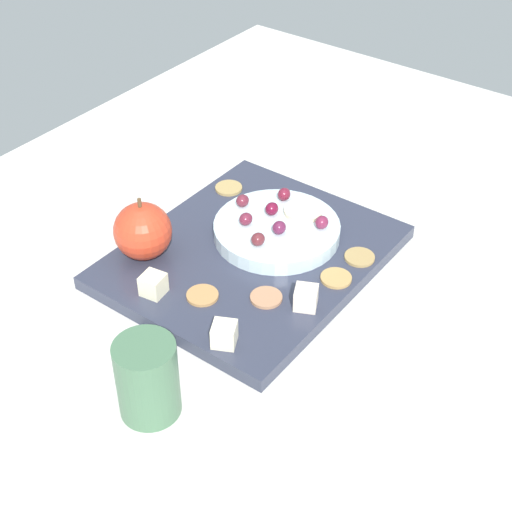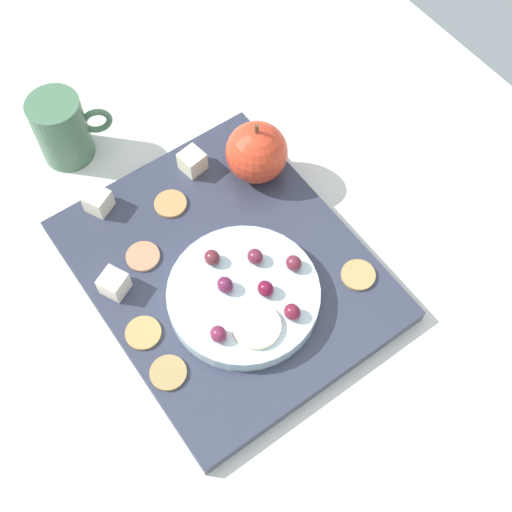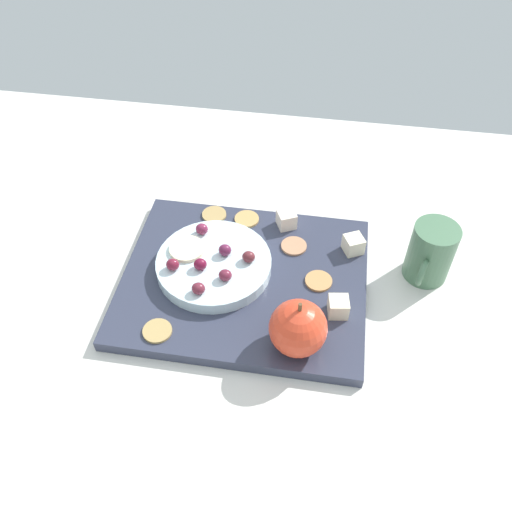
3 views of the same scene
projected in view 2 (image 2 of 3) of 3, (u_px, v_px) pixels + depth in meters
table at (222, 261)px, 83.62cm from camera, size 141.36×96.44×4.69cm
platter at (226, 270)px, 79.34cm from camera, size 36.05×29.83×1.86cm
serving_dish at (244, 295)px, 75.57cm from camera, size 17.22×17.22×2.00cm
apple_whole at (257, 152)px, 81.80cm from camera, size 7.65×7.65×7.65cm
apple_stem at (257, 129)px, 77.93cm from camera, size 0.50×0.50×1.20cm
cheese_cube_0 at (114, 284)px, 75.87cm from camera, size 3.66×3.66×2.74cm
cheese_cube_1 at (98, 201)px, 81.29cm from camera, size 3.68×3.68×2.74cm
cheese_cube_2 at (192, 161)px, 84.18cm from camera, size 3.13×3.13×2.74cm
cracker_0 at (143, 333)px, 74.23cm from camera, size 4.01×4.01×0.40cm
cracker_1 at (358, 275)px, 77.72cm from camera, size 4.01×4.01×0.40cm
cracker_2 at (168, 373)px, 71.99cm from camera, size 4.01×4.01×0.40cm
cracker_3 at (143, 257)px, 78.91cm from camera, size 4.01×4.01×0.40cm
cracker_4 at (171, 204)px, 82.50cm from camera, size 4.01×4.01×0.40cm
grape_0 at (212, 258)px, 75.79cm from camera, size 1.93×1.74×1.74cm
grape_1 at (294, 263)px, 75.47cm from camera, size 1.93×1.74×1.70cm
grape_2 at (218, 334)px, 71.27cm from camera, size 1.93×1.74×1.79cm
grape_3 at (292, 312)px, 72.50cm from camera, size 1.93×1.74×1.81cm
grape_4 at (255, 257)px, 75.89cm from camera, size 1.93×1.74×1.68cm
grape_5 at (266, 289)px, 73.86cm from camera, size 1.93×1.74×1.79cm
grape_6 at (225, 285)px, 74.08cm from camera, size 1.93×1.74×1.81cm
apple_slice_0 at (257, 326)px, 72.34cm from camera, size 5.33×5.33×0.60cm
cup at (62, 129)px, 84.83cm from camera, size 6.68×9.67×9.41cm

